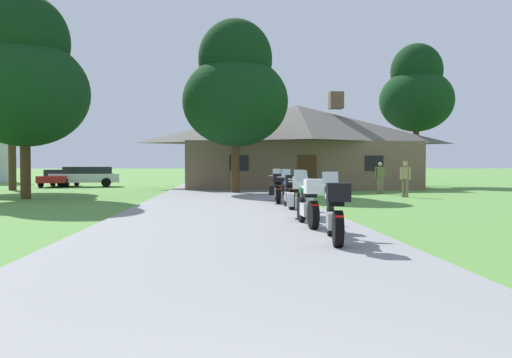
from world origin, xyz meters
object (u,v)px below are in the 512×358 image
motorcycle_silver_third_in_row (300,197)px  parked_white_suv_far_left (86,176)px  tree_by_lodge_front (235,89)px  tree_left_near (24,77)px  motorcycle_white_farthest_in_row (278,188)px  tree_right_of_lodge (416,92)px  parked_red_sedan_far_left (59,178)px  motorcycle_blue_fourth_in_row (289,191)px  motorcycle_green_second_in_row (308,202)px  bystander_olive_shirt_near_lodge (380,176)px  tree_left_far (11,69)px  motorcycle_white_nearest_to_camera (335,212)px  bystander_tan_shirt_beside_signpost (405,177)px

motorcycle_silver_third_in_row → parked_white_suv_far_left: (-11.67, 22.37, 0.17)m
tree_by_lodge_front → tree_left_near: 10.15m
motorcycle_silver_third_in_row → motorcycle_white_farthest_in_row: size_ratio=1.00×
tree_right_of_lodge → parked_red_sedan_far_left: bearing=-179.8°
motorcycle_blue_fourth_in_row → tree_by_lodge_front: (-1.56, 10.22, 4.90)m
motorcycle_green_second_in_row → tree_by_lodge_front: bearing=93.0°
motorcycle_blue_fourth_in_row → motorcycle_white_farthest_in_row: (-0.11, 2.58, -0.01)m
bystander_olive_shirt_near_lodge → tree_left_far: tree_left_far is taller
tree_left_near → parked_red_sedan_far_left: size_ratio=2.14×
parked_red_sedan_far_left → motorcycle_white_nearest_to_camera: bearing=-64.7°
motorcycle_white_nearest_to_camera → motorcycle_white_farthest_in_row: 10.24m
motorcycle_white_nearest_to_camera → tree_right_of_lodge: 30.68m
parked_white_suv_far_left → motorcycle_silver_third_in_row: bearing=-163.6°
motorcycle_white_farthest_in_row → tree_by_lodge_front: (-1.44, 7.64, 4.91)m
motorcycle_green_second_in_row → tree_right_of_lodge: 28.47m
tree_left_near → tree_left_far: (-3.91, 8.44, 1.90)m
motorcycle_white_farthest_in_row → parked_white_suv_far_left: 20.55m
tree_right_of_lodge → motorcycle_silver_third_in_row: bearing=-117.8°
tree_left_near → tree_by_lodge_front: bearing=22.0°
motorcycle_white_farthest_in_row → parked_red_sedan_far_left: bearing=131.6°
tree_left_near → motorcycle_silver_third_in_row: bearing=-40.4°
bystander_olive_shirt_near_lodge → tree_by_lodge_front: tree_by_lodge_front is taller
tree_by_lodge_front → tree_left_far: (-13.32, 4.63, 1.76)m
motorcycle_silver_third_in_row → bystander_olive_shirt_near_lodge: 13.60m
bystander_olive_shirt_near_lodge → motorcycle_green_second_in_row: bearing=63.9°
motorcycle_white_nearest_to_camera → motorcycle_green_second_in_row: (-0.07, 2.52, 0.00)m
tree_by_lodge_front → parked_white_suv_far_left: bearing=137.6°
motorcycle_white_nearest_to_camera → motorcycle_white_farthest_in_row: size_ratio=1.00×
motorcycle_white_nearest_to_camera → tree_by_lodge_front: (-1.41, 17.88, 4.90)m
tree_left_far → parked_red_sedan_far_left: (1.24, 4.94, -6.64)m
motorcycle_silver_third_in_row → motorcycle_blue_fourth_in_row: (0.08, 2.85, 0.01)m
tree_left_far → parked_red_sedan_far_left: size_ratio=2.52×
tree_right_of_lodge → parked_white_suv_far_left: bearing=-179.2°
motorcycle_white_nearest_to_camera → motorcycle_green_second_in_row: 2.53m
tree_by_lodge_front → parked_white_suv_far_left: size_ratio=1.88×
bystander_tan_shirt_beside_signpost → tree_left_far: bearing=30.9°
motorcycle_green_second_in_row → parked_white_suv_far_left: (-11.53, 24.66, 0.16)m
motorcycle_green_second_in_row → motorcycle_white_farthest_in_row: 7.71m
motorcycle_white_nearest_to_camera → motorcycle_blue_fourth_in_row: size_ratio=1.00×
bystander_tan_shirt_beside_signpost → parked_white_suv_far_left: size_ratio=0.35×
motorcycle_blue_fourth_in_row → bystander_olive_shirt_near_lodge: 11.08m
tree_right_of_lodge → parked_white_suv_far_left: (-23.64, -0.34, -6.08)m
motorcycle_blue_fourth_in_row → bystander_olive_shirt_near_lodge: (5.97, 9.33, 0.31)m
tree_right_of_lodge → tree_left_far: bearing=-169.4°
tree_left_near → parked_white_suv_far_left: size_ratio=1.86×
motorcycle_green_second_in_row → bystander_olive_shirt_near_lodge: bearing=64.9°
motorcycle_green_second_in_row → tree_left_near: tree_left_near is taller
motorcycle_green_second_in_row → motorcycle_silver_third_in_row: bearing=84.5°
tree_right_of_lodge → motorcycle_white_nearest_to_camera: bearing=-113.6°
motorcycle_green_second_in_row → tree_left_near: size_ratio=0.23×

